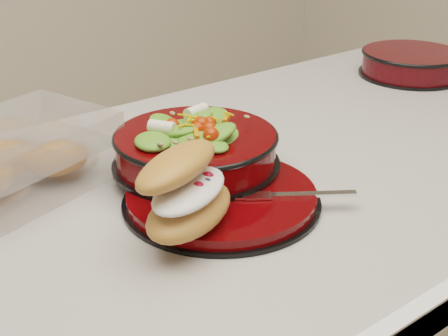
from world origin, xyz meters
TOP-DOWN VIEW (x-y plane):
  - dinner_plate at (-0.22, -0.06)m, footprint 0.27×0.27m
  - salad_bowl at (-0.21, 0.03)m, footprint 0.24×0.24m
  - croissant at (-0.31, -0.10)m, footprint 0.17×0.16m
  - fork at (-0.16, -0.13)m, footprint 0.13×0.10m
  - pastry_box at (-0.42, 0.16)m, footprint 0.28×0.24m
  - extra_bowl at (0.46, 0.15)m, footprint 0.22×0.22m

SIDE VIEW (x-z plane):
  - dinner_plate at x=-0.22m, z-range 0.90..0.92m
  - fork at x=-0.16m, z-range 0.92..0.92m
  - extra_bowl at x=0.46m, z-range 0.90..0.96m
  - pastry_box at x=-0.42m, z-range 0.90..0.99m
  - salad_bowl at x=-0.21m, z-range 0.91..1.01m
  - croissant at x=-0.31m, z-range 0.92..1.01m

